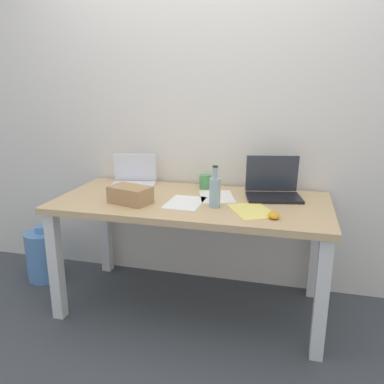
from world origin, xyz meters
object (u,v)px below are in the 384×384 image
object	(u,v)px
laptop_left	(133,180)
cardboard_box	(130,195)
laptop_right	(273,188)
water_cooler_jug	(44,255)
computer_mouse	(274,215)
desk	(192,214)
coffee_mug	(205,182)
beer_bottle	(215,191)

from	to	relation	value
laptop_left	cardboard_box	bearing A→B (deg)	-69.83
laptop_right	water_cooler_jug	bearing A→B (deg)	-176.94
cardboard_box	water_cooler_jug	xyz separation A→B (m)	(-0.84, 0.25, -0.61)
laptop_right	cardboard_box	world-z (taller)	laptop_right
computer_mouse	water_cooler_jug	distance (m)	1.83
laptop_left	desk	bearing A→B (deg)	-25.11
coffee_mug	water_cooler_jug	size ratio (longest dim) A/B	0.22
laptop_left	beer_bottle	size ratio (longest dim) A/B	1.40
laptop_left	cardboard_box	world-z (taller)	laptop_left
laptop_left	coffee_mug	xyz separation A→B (m)	(0.51, 0.06, 0.00)
laptop_left	water_cooler_jug	distance (m)	0.93
laptop_left	computer_mouse	bearing A→B (deg)	-24.37
desk	coffee_mug	bearing A→B (deg)	86.33
laptop_right	computer_mouse	world-z (taller)	laptop_right
laptop_right	coffee_mug	bearing A→B (deg)	167.17
beer_bottle	computer_mouse	bearing A→B (deg)	-18.55
beer_bottle	computer_mouse	size ratio (longest dim) A/B	2.48
laptop_left	laptop_right	world-z (taller)	laptop_right
coffee_mug	water_cooler_jug	bearing A→B (deg)	-170.77
beer_bottle	coffee_mug	world-z (taller)	beer_bottle
computer_mouse	beer_bottle	bearing A→B (deg)	152.59
computer_mouse	laptop_left	bearing A→B (deg)	146.77
computer_mouse	water_cooler_jug	world-z (taller)	computer_mouse
desk	cardboard_box	world-z (taller)	cardboard_box
laptop_right	coffee_mug	xyz separation A→B (m)	(-0.47, 0.11, -0.01)
computer_mouse	coffee_mug	bearing A→B (deg)	124.89
desk	laptop_left	bearing A→B (deg)	154.89
desk	beer_bottle	bearing A→B (deg)	-33.17
laptop_right	water_cooler_jug	size ratio (longest dim) A/B	0.90
laptop_right	beer_bottle	distance (m)	0.44
computer_mouse	laptop_right	bearing A→B (deg)	85.00
computer_mouse	cardboard_box	world-z (taller)	cardboard_box
desk	coffee_mug	size ratio (longest dim) A/B	17.88
laptop_left	beer_bottle	distance (m)	0.74
laptop_left	laptop_right	size ratio (longest dim) A/B	0.91
cardboard_box	water_cooler_jug	bearing A→B (deg)	163.15
laptop_right	cardboard_box	xyz separation A→B (m)	(-0.84, -0.34, -0.01)
desk	water_cooler_jug	world-z (taller)	desk
desk	cardboard_box	bearing A→B (deg)	-155.52
desk	laptop_right	xyz separation A→B (m)	(0.49, 0.19, 0.15)
desk	computer_mouse	size ratio (longest dim) A/B	16.99
laptop_right	laptop_left	bearing A→B (deg)	177.43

